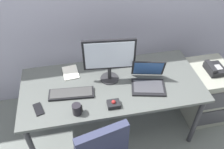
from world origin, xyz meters
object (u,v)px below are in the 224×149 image
at_px(monitor_main, 109,57).
at_px(desk_phone, 214,69).
at_px(laptop, 148,80).
at_px(cell_phone, 38,109).
at_px(paper_notepad, 71,72).
at_px(coffee_mug, 77,109).
at_px(file_cabinet, 205,92).
at_px(keyboard, 71,93).
at_px(trackball_mouse, 114,104).

bearing_deg(monitor_main, desk_phone, -2.69).
bearing_deg(laptop, cell_phone, -173.54).
relative_size(laptop, paper_notepad, 1.76).
bearing_deg(laptop, coffee_mug, -162.33).
distance_m(file_cabinet, coffee_mug, 1.55).
distance_m(keyboard, coffee_mug, 0.23).
relative_size(desk_phone, trackball_mouse, 1.82).
xyz_separation_m(desk_phone, keyboard, (-1.48, -0.08, 0.02)).
bearing_deg(monitor_main, cell_phone, -158.98).
bearing_deg(trackball_mouse, monitor_main, 85.13).
distance_m(trackball_mouse, paper_notepad, 0.61).
height_order(monitor_main, paper_notepad, monitor_main).
xyz_separation_m(paper_notepad, cell_phone, (-0.30, -0.42, -0.00)).
bearing_deg(laptop, paper_notepad, 156.69).
distance_m(monitor_main, coffee_mug, 0.55).
height_order(file_cabinet, monitor_main, monitor_main).
bearing_deg(trackball_mouse, file_cabinet, 15.09).
xyz_separation_m(keyboard, laptop, (0.73, -0.01, 0.04)).
relative_size(keyboard, laptop, 1.14).
bearing_deg(laptop, desk_phone, 6.94).
distance_m(monitor_main, paper_notepad, 0.48).
height_order(trackball_mouse, paper_notepad, trackball_mouse).
relative_size(keyboard, paper_notepad, 2.02).
bearing_deg(keyboard, file_cabinet, 3.89).
bearing_deg(laptop, keyboard, 179.44).
height_order(file_cabinet, trackball_mouse, trackball_mouse).
bearing_deg(paper_notepad, cell_phone, -125.56).
height_order(file_cabinet, laptop, laptop).
xyz_separation_m(desk_phone, monitor_main, (-1.10, 0.05, 0.28)).
height_order(keyboard, paper_notepad, keyboard).
xyz_separation_m(monitor_main, trackball_mouse, (-0.03, -0.34, -0.25)).
bearing_deg(cell_phone, monitor_main, 3.98).
height_order(desk_phone, monitor_main, monitor_main).
bearing_deg(desk_phone, keyboard, -176.72).
bearing_deg(desk_phone, file_cabinet, 63.22).
relative_size(trackball_mouse, cell_phone, 0.77).
distance_m(trackball_mouse, coffee_mug, 0.32).
distance_m(file_cabinet, desk_phone, 0.37).
bearing_deg(trackball_mouse, coffee_mug, -176.16).
xyz_separation_m(monitor_main, coffee_mug, (-0.34, -0.36, -0.22)).
bearing_deg(desk_phone, monitor_main, 177.31).
relative_size(trackball_mouse, paper_notepad, 0.53).
height_order(keyboard, trackball_mouse, trackball_mouse).
distance_m(coffee_mug, paper_notepad, 0.53).
bearing_deg(cell_phone, file_cabinet, -9.89).
relative_size(keyboard, cell_phone, 2.96).
bearing_deg(paper_notepad, coffee_mug, -87.10).
bearing_deg(coffee_mug, monitor_main, 46.54).
xyz_separation_m(coffee_mug, paper_notepad, (-0.03, 0.53, -0.05)).
bearing_deg(file_cabinet, trackball_mouse, -164.91).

